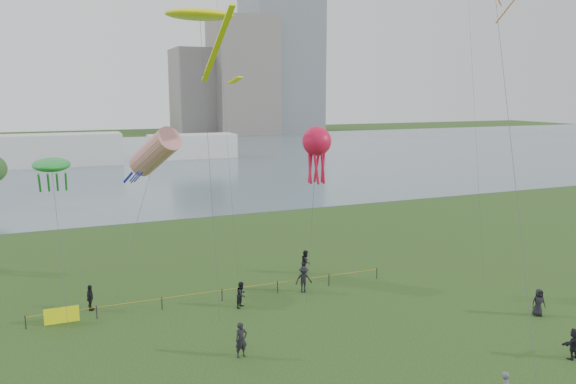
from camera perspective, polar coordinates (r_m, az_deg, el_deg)
name	(u,v)px	position (r m, az deg, el deg)	size (l,w,h in m)	color
lake	(124,160)	(121.68, -16.31, 3.18)	(400.00, 120.00, 0.08)	slate
building_mid	(243,77)	(191.46, -4.61, 11.62)	(20.00, 20.00, 38.00)	slate
building_low	(198,92)	(193.43, -9.16, 10.03)	(16.00, 18.00, 28.00)	slate
pavilion_left	(61,150)	(115.77, -22.04, 4.00)	(22.00, 8.00, 6.00)	silver
pavilion_right	(192,146)	(121.70, -9.69, 4.62)	(18.00, 7.00, 5.00)	silver
fence	(128,306)	(37.43, -15.95, -11.07)	(24.07, 0.07, 1.05)	black
spectator_a	(242,295)	(37.19, -4.74, -10.34)	(0.83, 0.65, 1.72)	black
spectator_b	(304,279)	(39.67, 1.60, -8.87)	(1.21, 0.69, 1.87)	black
spectator_c	(90,298)	(38.73, -19.46, -10.09)	(0.98, 0.41, 1.68)	black
spectator_d	(539,302)	(39.05, 24.10, -10.20)	(0.85, 0.55, 1.74)	black
spectator_e	(574,344)	(33.94, 27.04, -13.57)	(1.55, 0.49, 1.67)	black
spectator_f	(241,340)	(30.69, -4.77, -14.75)	(0.69, 0.45, 1.89)	black
spectator_g	(306,262)	(43.61, 1.83, -7.11)	(0.90, 0.70, 1.85)	black
kite_stingray	(200,16)	(40.11, -8.90, 17.27)	(4.77, 9.97, 19.38)	#3F3F42
kite_windsock	(155,152)	(42.39, -13.37, 3.96)	(5.48, 6.11, 11.46)	#3F3F42
kite_creature	(51,165)	(42.29, -22.90, 2.54)	(2.54, 11.05, 9.32)	#3F3F42
kite_octopus	(317,143)	(38.21, 2.93, 5.04)	(2.55, 2.90, 11.56)	#3F3F42
kite_delta	(499,19)	(37.61, 20.69, 16.15)	(9.69, 14.95, 20.27)	#3F3F42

